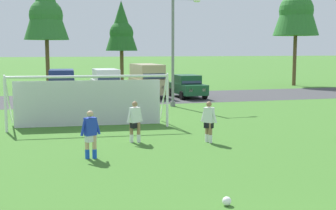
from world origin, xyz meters
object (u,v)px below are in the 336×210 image
Objects in this scene: soccer_goal at (89,100)px; player_defender_far at (91,135)px; player_midfield_center at (209,122)px; parked_car_slot_center_left at (147,79)px; parked_car_slot_center at (187,86)px; parked_car_slot_left at (106,83)px; street_lamp at (176,50)px; soccer_ball at (227,201)px; player_striker_near at (135,122)px; parked_car_slot_far_left at (62,84)px.

soccer_goal is 6.50m from player_defender_far.
player_midfield_center is 0.34× the size of parked_car_slot_center_left.
parked_car_slot_center is at bearing 62.64° from player_defender_far.
soccer_goal is 1.55× the size of parked_car_slot_center_left.
player_midfield_center is 17.95m from parked_car_slot_left.
street_lamp is at bearing -61.19° from parked_car_slot_left.
soccer_goal is 9.13m from street_lamp.
player_midfield_center reaches higher than soccer_ball.
parked_car_slot_center_left reaches higher than player_striker_near.
soccer_ball is 0.03× the size of street_lamp.
player_striker_near is at bearing -93.95° from parked_car_slot_left.
soccer_goal is 6.57m from player_midfield_center.
soccer_ball is 7.34m from player_midfield_center.
player_defender_far is at bearing -117.82° from street_lamp.
soccer_goal reaches higher than player_midfield_center.
player_midfield_center is 16.69m from parked_car_slot_center.
soccer_ball is 0.05× the size of parked_car_slot_center_left.
player_striker_near is 1.00× the size of player_defender_far.
parked_car_slot_center is at bearing 65.08° from player_striker_near.
street_lamp is (-2.35, -4.79, 2.72)m from parked_car_slot_center.
player_defender_far is (-0.57, -6.46, -0.47)m from soccer_goal.
parked_car_slot_far_left is (-4.95, 17.91, 0.29)m from player_midfield_center.
soccer_goal reaches higher than parked_car_slot_left.
parked_car_slot_center_left is at bearing 75.53° from player_striker_near.
parked_car_slot_far_left is 1.02× the size of parked_car_slot_left.
parked_car_slot_center is (4.31, 16.12, 0.05)m from player_midfield_center.
player_defender_far is at bearing -99.25° from parked_car_slot_left.
parked_car_slot_center is (6.46, 23.11, 0.77)m from soccer_ball.
player_defender_far is at bearing -163.18° from player_midfield_center.
street_lamp is (6.74, 12.78, 2.78)m from player_defender_far.
parked_car_slot_center_left reaches higher than player_midfield_center.
parked_car_slot_center_left is at bearing -6.35° from parked_car_slot_left.
player_striker_near is 17.13m from parked_car_slot_left.
player_striker_near is at bearing -71.72° from soccer_goal.
parked_car_slot_far_left is at bearing 96.40° from soccer_ball.
player_defender_far is (-1.97, -2.24, 0.00)m from player_striker_near.
player_striker_near is 0.34× the size of parked_car_slot_center_left.
player_striker_near reaches higher than soccer_ball.
parked_car_slot_far_left is (-0.17, 19.36, 0.29)m from player_defender_far.
street_lamp is (1.96, 11.34, 2.78)m from player_midfield_center.
soccer_goal is 1.09× the size of street_lamp.
parked_car_slot_left is at bearing 173.65° from parked_car_slot_center_left.
player_midfield_center is (2.82, -0.79, 0.00)m from player_striker_near.
soccer_goal is at bearing -86.72° from parked_car_slot_far_left.
street_lamp is at bearing 77.34° from soccer_ball.
player_defender_far is at bearing -95.06° from soccer_goal.
parked_car_slot_center_left is (5.71, 12.51, 0.05)m from soccer_goal.
parked_car_slot_left is 6.20m from parked_car_slot_center.
player_midfield_center is at bearing -104.95° from parked_car_slot_center.
parked_car_slot_center_left is at bearing -3.42° from parked_car_slot_far_left.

